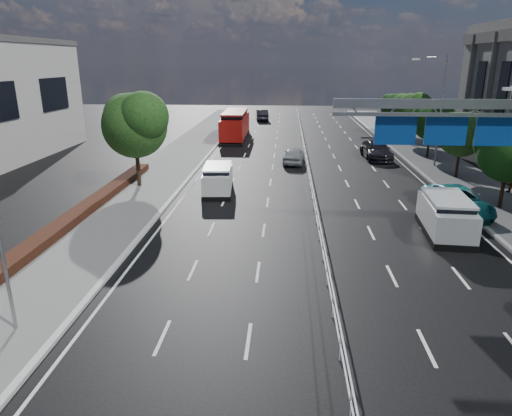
{
  "coord_description": "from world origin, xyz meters",
  "views": [
    {
      "loc": [
        -1.73,
        -12.54,
        8.56
      ],
      "look_at": [
        -2.97,
        6.41,
        2.4
      ],
      "focal_mm": 32.0,
      "sensor_mm": 36.0,
      "label": 1
    }
  ],
  "objects_px": {
    "white_minivan": "(218,179)",
    "parked_car_dark": "(376,150)",
    "overhead_gantry": "(463,125)",
    "pedestrian_b": "(512,179)",
    "near_car_silver": "(294,155)",
    "red_bus": "(235,124)",
    "silver_minivan": "(446,216)",
    "parked_car_teal": "(457,201)",
    "near_car_dark": "(262,115)"
  },
  "relations": [
    {
      "from": "white_minivan",
      "to": "parked_car_dark",
      "type": "xyz_separation_m",
      "value": [
        12.76,
        12.11,
        -0.13
      ]
    },
    {
      "from": "overhead_gantry",
      "to": "pedestrian_b",
      "type": "bearing_deg",
      "value": 50.3
    },
    {
      "from": "white_minivan",
      "to": "near_car_silver",
      "type": "height_order",
      "value": "white_minivan"
    },
    {
      "from": "overhead_gantry",
      "to": "pedestrian_b",
      "type": "distance_m",
      "value": 11.39
    },
    {
      "from": "overhead_gantry",
      "to": "red_bus",
      "type": "distance_m",
      "value": 32.67
    },
    {
      "from": "white_minivan",
      "to": "pedestrian_b",
      "type": "distance_m",
      "value": 19.68
    },
    {
      "from": "overhead_gantry",
      "to": "white_minivan",
      "type": "distance_m",
      "value": 15.48
    },
    {
      "from": "white_minivan",
      "to": "parked_car_dark",
      "type": "distance_m",
      "value": 17.59
    },
    {
      "from": "red_bus",
      "to": "pedestrian_b",
      "type": "bearing_deg",
      "value": -45.94
    },
    {
      "from": "silver_minivan",
      "to": "parked_car_teal",
      "type": "relative_size",
      "value": 0.9
    },
    {
      "from": "near_car_dark",
      "to": "parked_car_teal",
      "type": "height_order",
      "value": "near_car_dark"
    },
    {
      "from": "silver_minivan",
      "to": "parked_car_dark",
      "type": "xyz_separation_m",
      "value": [
        -0.03,
        19.04,
        -0.19
      ]
    },
    {
      "from": "near_car_silver",
      "to": "near_car_dark",
      "type": "relative_size",
      "value": 0.86
    },
    {
      "from": "near_car_dark",
      "to": "parked_car_dark",
      "type": "height_order",
      "value": "near_car_dark"
    },
    {
      "from": "white_minivan",
      "to": "near_car_silver",
      "type": "distance_m",
      "value": 10.95
    },
    {
      "from": "near_car_silver",
      "to": "near_car_dark",
      "type": "distance_m",
      "value": 29.76
    },
    {
      "from": "white_minivan",
      "to": "near_car_silver",
      "type": "bearing_deg",
      "value": 56.83
    },
    {
      "from": "red_bus",
      "to": "overhead_gantry",
      "type": "bearing_deg",
      "value": -64.6
    },
    {
      "from": "white_minivan",
      "to": "pedestrian_b",
      "type": "height_order",
      "value": "pedestrian_b"
    },
    {
      "from": "parked_car_teal",
      "to": "near_car_silver",
      "type": "bearing_deg",
      "value": 119.49
    },
    {
      "from": "overhead_gantry",
      "to": "parked_car_teal",
      "type": "xyz_separation_m",
      "value": [
        1.56,
        3.5,
        -4.84
      ]
    },
    {
      "from": "overhead_gantry",
      "to": "near_car_dark",
      "type": "distance_m",
      "value": 47.84
    },
    {
      "from": "overhead_gantry",
      "to": "silver_minivan",
      "type": "xyz_separation_m",
      "value": [
        -0.21,
        0.06,
        -4.62
      ]
    },
    {
      "from": "near_car_silver",
      "to": "parked_car_dark",
      "type": "relative_size",
      "value": 0.77
    },
    {
      "from": "parked_car_dark",
      "to": "pedestrian_b",
      "type": "bearing_deg",
      "value": -60.09
    },
    {
      "from": "silver_minivan",
      "to": "pedestrian_b",
      "type": "relative_size",
      "value": 2.8
    },
    {
      "from": "near_car_silver",
      "to": "parked_car_dark",
      "type": "bearing_deg",
      "value": -155.53
    },
    {
      "from": "overhead_gantry",
      "to": "near_car_silver",
      "type": "height_order",
      "value": "overhead_gantry"
    },
    {
      "from": "near_car_dark",
      "to": "pedestrian_b",
      "type": "relative_size",
      "value": 2.75
    },
    {
      "from": "near_car_silver",
      "to": "parked_car_teal",
      "type": "xyz_separation_m",
      "value": [
        9.3,
        -13.1,
        0.05
      ]
    },
    {
      "from": "overhead_gantry",
      "to": "red_bus",
      "type": "bearing_deg",
      "value": 116.05
    },
    {
      "from": "overhead_gantry",
      "to": "white_minivan",
      "type": "bearing_deg",
      "value": 151.72
    },
    {
      "from": "silver_minivan",
      "to": "pedestrian_b",
      "type": "height_order",
      "value": "silver_minivan"
    },
    {
      "from": "red_bus",
      "to": "near_car_silver",
      "type": "height_order",
      "value": "red_bus"
    },
    {
      "from": "near_car_silver",
      "to": "white_minivan",
      "type": "bearing_deg",
      "value": 67.31
    },
    {
      "from": "parked_car_dark",
      "to": "pedestrian_b",
      "type": "height_order",
      "value": "pedestrian_b"
    },
    {
      "from": "red_bus",
      "to": "parked_car_teal",
      "type": "relative_size",
      "value": 1.91
    },
    {
      "from": "near_car_dark",
      "to": "parked_car_teal",
      "type": "xyz_separation_m",
      "value": [
        13.65,
        -42.54,
        -0.03
      ]
    },
    {
      "from": "white_minivan",
      "to": "silver_minivan",
      "type": "distance_m",
      "value": 14.54
    },
    {
      "from": "parked_car_teal",
      "to": "pedestrian_b",
      "type": "relative_size",
      "value": 3.12
    },
    {
      "from": "white_minivan",
      "to": "parked_car_teal",
      "type": "distance_m",
      "value": 14.97
    },
    {
      "from": "white_minivan",
      "to": "red_bus",
      "type": "relative_size",
      "value": 0.42
    },
    {
      "from": "red_bus",
      "to": "silver_minivan",
      "type": "distance_m",
      "value": 32.29
    },
    {
      "from": "overhead_gantry",
      "to": "pedestrian_b",
      "type": "height_order",
      "value": "overhead_gantry"
    },
    {
      "from": "red_bus",
      "to": "near_car_dark",
      "type": "distance_m",
      "value": 17.06
    },
    {
      "from": "silver_minivan",
      "to": "parked_car_dark",
      "type": "bearing_deg",
      "value": 94.57
    },
    {
      "from": "overhead_gantry",
      "to": "red_bus",
      "type": "xyz_separation_m",
      "value": [
        -14.24,
        29.14,
        -3.96
      ]
    },
    {
      "from": "overhead_gantry",
      "to": "near_car_silver",
      "type": "relative_size",
      "value": 2.43
    },
    {
      "from": "near_car_silver",
      "to": "pedestrian_b",
      "type": "bearing_deg",
      "value": 155.23
    },
    {
      "from": "red_bus",
      "to": "near_car_silver",
      "type": "xyz_separation_m",
      "value": [
        6.5,
        -12.54,
        -0.93
      ]
    }
  ]
}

